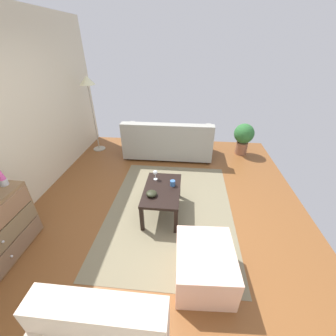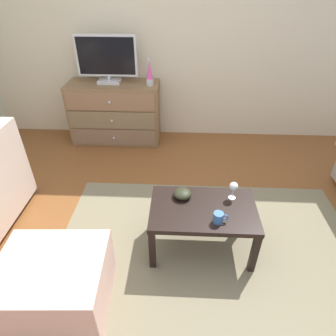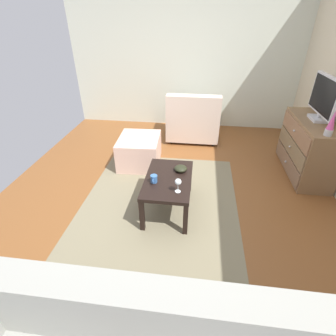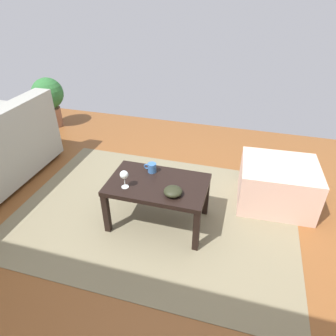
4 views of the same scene
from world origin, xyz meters
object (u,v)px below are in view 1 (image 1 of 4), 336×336
lava_lamp (0,175)px  ottoman (204,265)px  bowl_decorative (151,194)px  couch_large (168,142)px  wine_glass (155,173)px  mug (173,183)px  coffee_table (162,192)px  standing_lamp (88,88)px  potted_plant (244,136)px

lava_lamp → ottoman: lava_lamp is taller
bowl_decorative → couch_large: 2.07m
wine_glass → mug: bearing=-116.6°
coffee_table → mug: (0.10, -0.15, 0.10)m
bowl_decorative → standing_lamp: bearing=37.0°
lava_lamp → coffee_table: lava_lamp is taller
couch_large → mug: bearing=-172.4°
wine_glass → bowl_decorative: (-0.41, -0.01, -0.08)m
coffee_table → standing_lamp: bearing=41.2°
wine_glass → potted_plant: 2.58m
ottoman → bowl_decorative: bearing=39.5°
ottoman → wine_glass: bearing=29.3°
couch_large → standing_lamp: (0.17, 1.72, 1.10)m
mug → standing_lamp: standing_lamp is taller
coffee_table → mug: mug is taller
coffee_table → wine_glass: (0.24, 0.13, 0.18)m
standing_lamp → couch_large: bearing=-95.6°
ottoman → mug: bearing=21.0°
standing_lamp → mug: bearing=-135.2°
lava_lamp → couch_large: (2.49, -1.72, -0.61)m
lava_lamp → potted_plant: (2.75, -3.41, -0.51)m
couch_large → wine_glass: bearing=178.7°
couch_large → potted_plant: couch_large is taller
couch_large → lava_lamp: bearing=145.4°
lava_lamp → standing_lamp: standing_lamp is taller
bowl_decorative → couch_large: size_ratio=0.08×
coffee_table → standing_lamp: (2.07, 1.81, 1.05)m
coffee_table → ottoman: coffee_table is taller
ottoman → lava_lamp: bearing=79.9°
mug → couch_large: 1.82m
coffee_table → lava_lamp: bearing=108.1°
coffee_table → bowl_decorative: bearing=143.2°
lava_lamp → bowl_decorative: lava_lamp is taller
bowl_decorative → mug: bearing=-45.4°
wine_glass → couch_large: couch_large is taller
lava_lamp → wine_glass: 1.92m
couch_large → standing_lamp: bearing=84.4°
wine_glass → mug: size_ratio=1.38×
lava_lamp → potted_plant: bearing=-51.1°
potted_plant → wine_glass: bearing=138.0°
lava_lamp → mug: size_ratio=2.89×
standing_lamp → potted_plant: standing_lamp is taller
couch_large → ottoman: bearing=-167.1°
potted_plant → lava_lamp: bearing=128.9°
coffee_table → couch_large: couch_large is taller
wine_glass → couch_large: bearing=-1.3°
wine_glass → mug: (-0.14, -0.28, -0.07)m
mug → potted_plant: size_ratio=0.16×
couch_large → bowl_decorative: bearing=179.1°
coffee_table → couch_large: 1.90m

